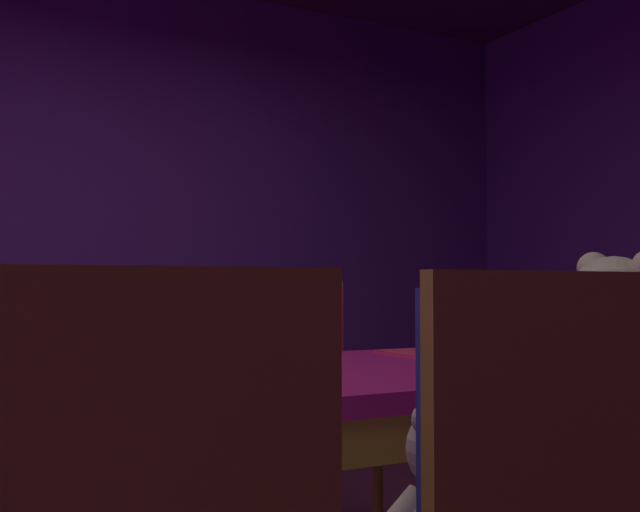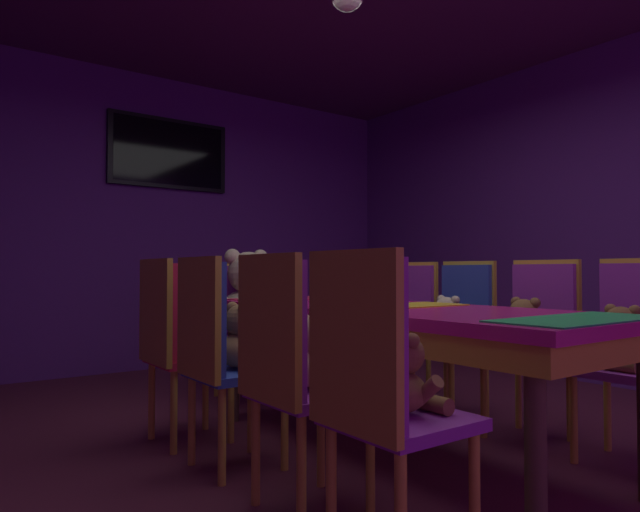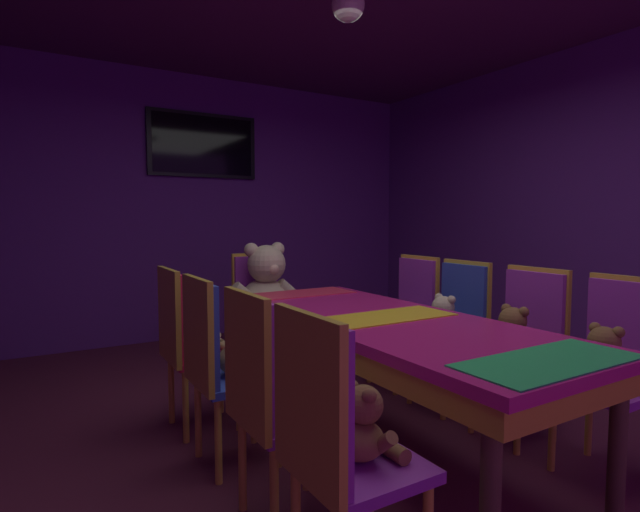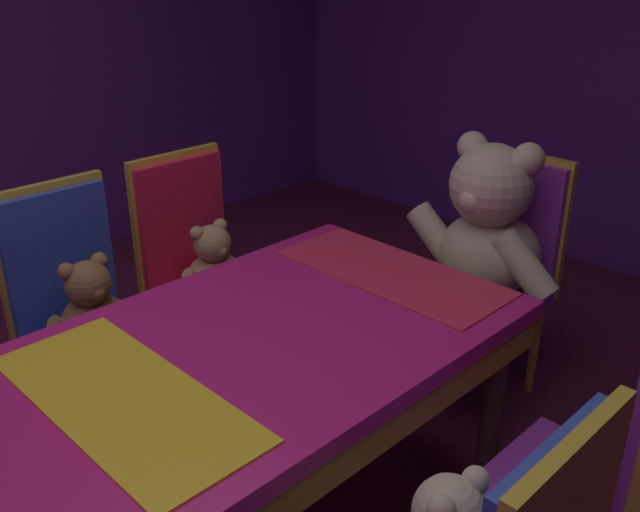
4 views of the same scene
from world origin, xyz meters
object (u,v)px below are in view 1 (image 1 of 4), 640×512
Objects in this scene: teddy_left_3 at (322,386)px; chair_left_3 at (306,378)px; chair_left_2 at (179,387)px; king_teddy_bear at (613,357)px; teddy_left_1 at (9,409)px; teddy_left_2 at (191,393)px; banquet_table at (166,415)px; chair_left_1 at (5,399)px; teddy_right_2 at (449,502)px.

chair_left_3 is at bearing 180.00° from teddy_left_3.
king_teddy_bear is at bearing 54.81° from chair_left_2.
teddy_left_3 is 1.04m from king_teddy_bear.
teddy_left_1 is 0.58m from teddy_left_2.
chair_left_3 reaches higher than teddy_left_1.
banquet_table is 2.33× the size of chair_left_2.
chair_left_1 is at bearing -180.00° from teddy_left_1.
chair_left_2 is 0.15m from teddy_left_2.
chair_left_1 is at bearing -25.17° from king_teddy_bear.
king_teddy_bear is at bearing 64.83° from chair_left_1.
chair_left_3 is (-0.88, 0.81, -0.06)m from banquet_table.
teddy_left_3 is (0.13, 0.52, -0.01)m from chair_left_2.
teddy_left_1 is 1.10m from teddy_left_3.
chair_left_2 is 1.00× the size of chair_left_3.
teddy_left_3 is at bearing -19.50° from teddy_right_2.
king_teddy_bear is (0.71, 1.82, 0.14)m from teddy_left_1.
chair_left_2 reaches higher than banquet_table.
chair_left_1 is 3.02× the size of teddy_right_2.
teddy_left_3 reaches higher than teddy_left_1.
teddy_left_2 is 0.52m from teddy_left_3.
banquet_table is at bearing -21.84° from teddy_left_2.
teddy_left_2 reaches higher than teddy_left_1.
teddy_left_2 is 1.44m from teddy_right_2.
chair_left_2 is 1.52m from king_teddy_bear.
teddy_right_2 is at bearing 22.46° from banquet_table.
banquet_table is 0.78m from teddy_right_2.
banquet_table is at bearing -0.00° from king_teddy_bear.
banquet_table is 1.20m from chair_left_3.
teddy_left_1 is 0.99× the size of teddy_left_3.
king_teddy_bear is at bearing 39.09° from chair_left_3.
chair_left_3 is 3.17× the size of teddy_left_3.
teddy_right_2 is at bearing 30.16° from king_teddy_bear.
teddy_left_1 is at bearing 22.35° from teddy_right_2.
banquet_table is 1.53m from king_teddy_bear.
teddy_left_3 is at bearing 83.95° from chair_left_1.
teddy_left_1 is 0.31× the size of chair_left_3.
banquet_table is at bearing 22.46° from teddy_right_2.
chair_left_2 is 3.17× the size of teddy_left_3.
banquet_table is 3.49× the size of king_teddy_bear.
chair_left_3 is (-0.03, 1.10, 0.00)m from chair_left_1.
teddy_left_1 is (0.14, 0.00, -0.01)m from chair_left_1.
teddy_left_2 is 1.44m from king_teddy_bear.
banquet_table is at bearing -18.45° from chair_left_2.
teddy_right_2 reaches higher than teddy_left_1.
teddy_right_2 reaches higher than banquet_table.
chair_left_1 and chair_left_3 have the same top height.
teddy_left_3 is at bearing -45.82° from king_teddy_bear.
teddy_left_3 is (-0.74, 0.81, -0.07)m from banquet_table.
teddy_left_1 is 1.54m from teddy_right_2.
teddy_left_1 reaches higher than banquet_table.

